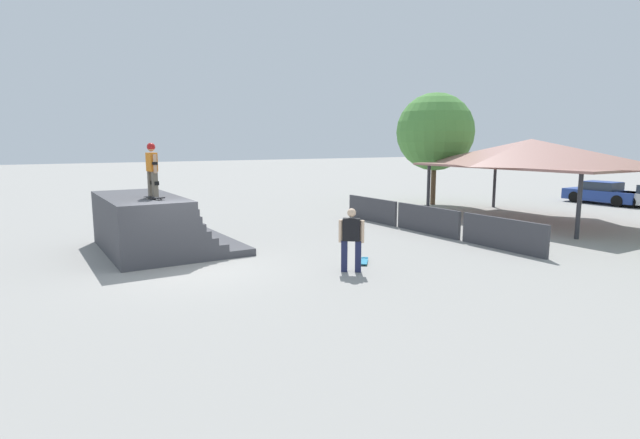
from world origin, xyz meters
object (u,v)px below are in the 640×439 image
skater_on_deck (152,166)px  tree_beside_pavilion (435,132)px  skateboard_on_deck (155,198)px  bystander_walking (351,237)px  parked_car_blue (602,193)px  skateboard_on_ground (364,261)px

skater_on_deck → tree_beside_pavilion: 17.36m
skateboard_on_deck → bystander_walking: 6.06m
skateboard_on_deck → parked_car_blue: size_ratio=0.20×
bystander_walking → skater_on_deck: bearing=-11.8°
skateboard_on_ground → bystander_walking: bearing=164.1°
bystander_walking → skateboard_on_ground: 1.44m
skater_on_deck → bystander_walking: (4.97, 4.01, -1.80)m
skateboard_on_deck → skateboard_on_ground: 6.52m
skater_on_deck → bystander_walking: skater_on_deck is taller
skateboard_on_deck → tree_beside_pavilion: size_ratio=0.13×
skater_on_deck → tree_beside_pavilion: size_ratio=0.27×
bystander_walking → tree_beside_pavilion: 16.29m
skateboard_on_ground → parked_car_blue: size_ratio=0.19×
skater_on_deck → skateboard_on_deck: skater_on_deck is taller
tree_beside_pavilion → bystander_walking: bearing=-52.0°
bystander_walking → parked_car_blue: (-4.98, 21.17, -0.37)m
tree_beside_pavilion → parked_car_blue: tree_beside_pavilion is taller
bystander_walking → tree_beside_pavilion: tree_beside_pavilion is taller
skater_on_deck → bystander_walking: size_ratio=0.96×
skater_on_deck → skateboard_on_ground: skater_on_deck is taller
skateboard_on_ground → tree_beside_pavilion: bearing=-12.2°
skater_on_deck → bystander_walking: 6.64m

